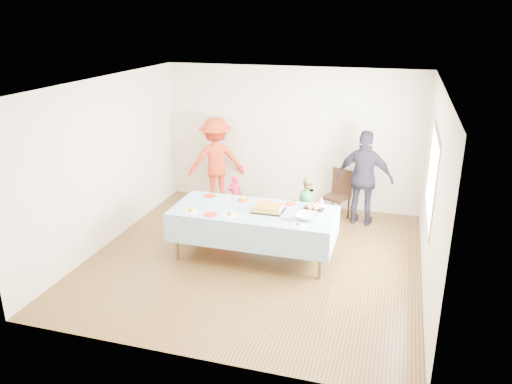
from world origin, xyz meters
TOP-DOWN VIEW (x-y plane):
  - ground at (0.00, 0.00)m, footprint 5.00×5.00m
  - room_walls at (0.05, 0.00)m, footprint 5.04×5.04m
  - party_table at (-0.04, 0.07)m, footprint 2.50×1.10m
  - birthday_cake at (0.18, 0.09)m, footprint 0.48×0.37m
  - rolls_tray at (0.84, 0.35)m, footprint 0.32×0.32m
  - punch_bowl at (0.81, -0.06)m, footprint 0.33×0.33m
  - party_hat at (0.93, 0.49)m, footprint 0.11×0.11m
  - fork_pile at (0.54, -0.17)m, footprint 0.24×0.18m
  - plate_red_far_a at (-0.90, 0.45)m, footprint 0.19×0.19m
  - plate_red_far_b at (-0.32, 0.42)m, footprint 0.18×0.18m
  - plate_red_far_c at (0.09, 0.43)m, footprint 0.16×0.16m
  - plate_red_far_d at (0.45, 0.47)m, footprint 0.17×0.17m
  - plate_red_near at (-0.60, -0.31)m, footprint 0.19×0.19m
  - plate_white_left at (-0.94, -0.27)m, footprint 0.22×0.22m
  - plate_white_mid at (-0.32, -0.24)m, footprint 0.24×0.24m
  - plate_white_right at (0.74, -0.33)m, footprint 0.22×0.22m
  - dining_chair at (1.02, 2.00)m, footprint 0.54×0.54m
  - toddler_left at (-0.90, 1.69)m, footprint 0.33×0.28m
  - toddler_mid at (0.61, 0.90)m, footprint 0.49×0.40m
  - toddler_right at (0.52, 1.44)m, footprint 0.55×0.49m
  - adult_left at (-1.45, 2.20)m, footprint 1.28×1.04m
  - adult_right at (1.47, 1.87)m, footprint 1.06×0.55m

SIDE VIEW (x-z plane):
  - ground at x=0.00m, z-range 0.00..0.00m
  - toddler_left at x=-0.90m, z-range 0.00..0.76m
  - toddler_mid at x=0.61m, z-range 0.00..0.87m
  - toddler_right at x=0.52m, z-range 0.00..0.94m
  - dining_chair at x=1.02m, z-range 0.05..0.99m
  - party_table at x=-0.04m, z-range 0.33..1.11m
  - plate_red_far_a at x=-0.90m, z-range 0.78..0.79m
  - plate_red_far_b at x=-0.32m, z-range 0.78..0.79m
  - plate_red_far_c at x=0.09m, z-range 0.78..0.79m
  - plate_red_far_d at x=0.45m, z-range 0.78..0.79m
  - plate_red_near at x=-0.60m, z-range 0.78..0.79m
  - plate_white_left at x=-0.94m, z-range 0.78..0.79m
  - plate_white_mid at x=-0.32m, z-range 0.78..0.79m
  - plate_white_right at x=0.74m, z-range 0.78..0.79m
  - fork_pile at x=0.54m, z-range 0.78..0.85m
  - birthday_cake at x=0.18m, z-range 0.78..0.86m
  - rolls_tray at x=0.84m, z-range 0.77..0.87m
  - punch_bowl at x=0.81m, z-range 0.78..0.86m
  - adult_left at x=-1.45m, z-range 0.00..1.72m
  - adult_right at x=1.47m, z-range 0.00..1.72m
  - party_hat at x=0.93m, z-range 0.78..0.97m
  - room_walls at x=0.05m, z-range 0.41..3.13m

